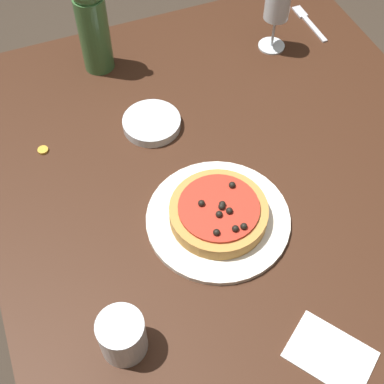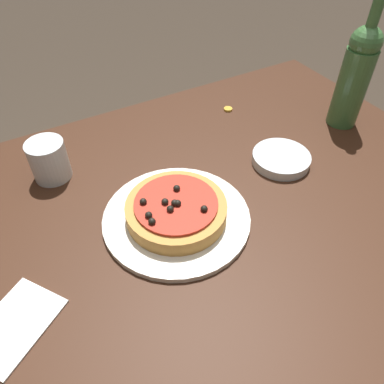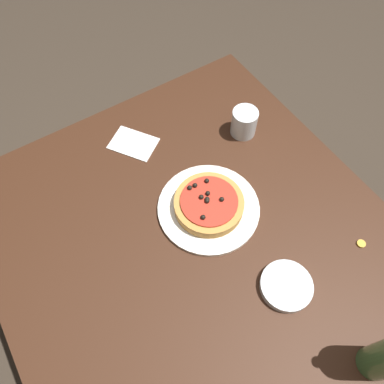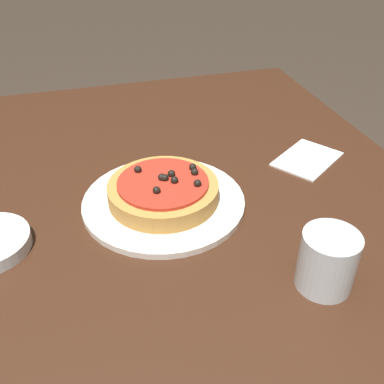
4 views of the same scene
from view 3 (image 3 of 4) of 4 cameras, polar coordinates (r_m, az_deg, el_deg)
name	(u,v)px [view 3 (image 3 of 4)]	position (r m, az deg, el deg)	size (l,w,h in m)	color
ground_plane	(198,312)	(1.78, 0.96, -17.83)	(14.00, 14.00, 0.00)	#382D23
dining_table	(201,259)	(1.13, 1.45, -10.17)	(1.22, 1.07, 0.76)	#381E11
dinner_plate	(209,208)	(1.10, 2.54, -2.45)	(0.30, 0.30, 0.01)	white
pizza	(209,204)	(1.07, 2.58, -1.80)	(0.20, 0.20, 0.05)	#BC843D
water_cup	(244,122)	(1.24, 7.94, 10.45)	(0.08, 0.08, 0.09)	silver
side_bowl	(286,286)	(1.03, 14.15, -13.70)	(0.14, 0.14, 0.02)	silver
paper_napkin	(133,144)	(1.25, -8.92, 7.31)	(0.18, 0.17, 0.00)	white
bottle_cap	(361,244)	(1.15, 24.37, -7.19)	(0.02, 0.02, 0.01)	gold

